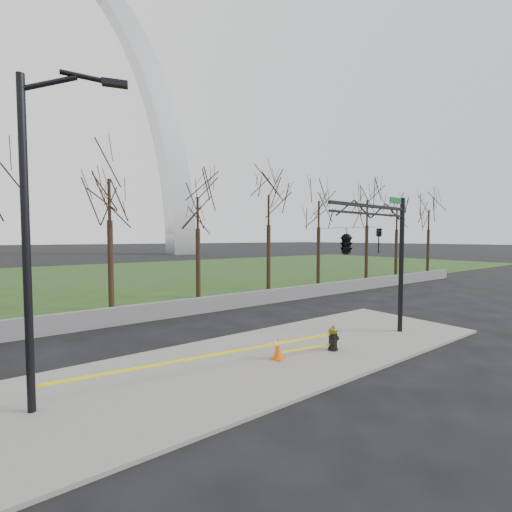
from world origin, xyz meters
TOP-DOWN VIEW (x-y plane):
  - ground at (0.00, 0.00)m, footprint 500.00×500.00m
  - sidewalk at (0.00, 0.00)m, footprint 18.00×6.00m
  - grass_strip at (0.00, 30.00)m, footprint 120.00×40.00m
  - guardrail at (0.00, 8.00)m, footprint 60.00×0.30m
  - gateway_arch at (0.00, 75.00)m, footprint 66.00×6.00m
  - tree_row at (6.08, 12.00)m, footprint 58.15×4.00m
  - fire_hydrant at (1.75, -0.95)m, footprint 0.58×0.37m
  - traffic_cone at (-0.53, -0.46)m, footprint 0.51×0.51m
  - street_light at (-7.36, 0.23)m, footprint 2.32×0.91m
  - traffic_signal_mast at (2.89, -1.15)m, footprint 5.10×2.51m
  - caution_tape at (-2.23, -0.40)m, footprint 9.31×1.25m

SIDE VIEW (x-z plane):
  - ground at x=0.00m, z-range 0.00..0.00m
  - grass_strip at x=0.00m, z-range 0.00..0.06m
  - sidewalk at x=0.00m, z-range 0.00..0.10m
  - guardrail at x=0.00m, z-range 0.00..0.90m
  - traffic_cone at x=-0.53m, z-range 0.10..0.87m
  - fire_hydrant at x=1.75m, z-range 0.06..0.99m
  - caution_tape at x=-2.23m, z-range 0.40..0.86m
  - traffic_signal_mast at x=2.89m, z-range 1.15..7.15m
  - tree_row at x=6.08m, z-range 0.00..8.65m
  - street_light at x=-7.36m, z-range 0.59..8.80m
  - gateway_arch at x=0.00m, z-range 0.00..65.00m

